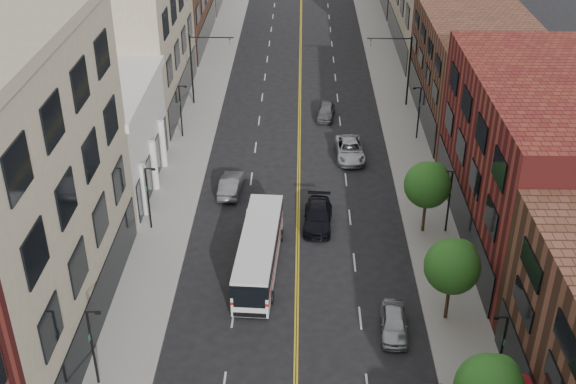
# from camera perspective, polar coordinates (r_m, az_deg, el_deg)

# --- Properties ---
(sidewalk_left) EXTENTS (4.00, 110.00, 0.15)m
(sidewalk_left) POSITION_cam_1_polar(r_m,az_deg,el_deg) (64.37, -8.08, 2.44)
(sidewalk_left) COLOR gray
(sidewalk_left) RESTS_ON ground
(sidewalk_right) EXTENTS (4.00, 110.00, 0.15)m
(sidewalk_right) POSITION_cam_1_polar(r_m,az_deg,el_deg) (64.31, 9.81, 2.26)
(sidewalk_right) COLOR gray
(sidewalk_right) RESTS_ON ground
(bldg_l_white) EXTENTS (10.00, 14.00, 8.00)m
(bldg_l_white) POSITION_cam_1_polar(r_m,az_deg,el_deg) (60.70, -15.44, 3.99)
(bldg_l_white) COLOR silver
(bldg_l_white) RESTS_ON ground
(bldg_l_far_a) EXTENTS (10.00, 20.00, 18.00)m
(bldg_l_far_a) POSITION_cam_1_polar(r_m,az_deg,el_deg) (74.34, -12.60, 13.23)
(bldg_l_far_a) COLOR gray
(bldg_l_far_a) RESTS_ON ground
(bldg_r_mid) EXTENTS (10.00, 22.00, 12.00)m
(bldg_r_mid) POSITION_cam_1_polar(r_m,az_deg,el_deg) (53.77, 19.27, 2.28)
(bldg_r_mid) COLOR maroon
(bldg_r_mid) RESTS_ON ground
(bldg_r_far_a) EXTENTS (10.00, 20.00, 10.00)m
(bldg_r_far_a) POSITION_cam_1_polar(r_m,az_deg,el_deg) (72.71, 14.65, 9.27)
(bldg_r_far_a) COLOR brown
(bldg_r_far_a) RESTS_ON ground
(tree_r_2) EXTENTS (3.40, 3.40, 5.59)m
(tree_r_2) POSITION_cam_1_polar(r_m,az_deg,el_deg) (44.51, 12.95, -5.61)
(tree_r_2) COLOR black
(tree_r_2) RESTS_ON sidewalk_right
(tree_r_3) EXTENTS (3.40, 3.40, 5.59)m
(tree_r_3) POSITION_cam_1_polar(r_m,az_deg,el_deg) (52.82, 11.05, 0.67)
(tree_r_3) COLOR black
(tree_r_3) RESTS_ON sidewalk_right
(lamp_l_1) EXTENTS (0.81, 0.55, 5.05)m
(lamp_l_1) POSITION_cam_1_polar(r_m,az_deg,el_deg) (41.05, -15.17, -11.49)
(lamp_l_1) COLOR black
(lamp_l_1) RESTS_ON sidewalk_left
(lamp_l_2) EXTENTS (0.81, 0.55, 5.05)m
(lamp_l_2) POSITION_cam_1_polar(r_m,az_deg,el_deg) (53.69, -10.96, -0.23)
(lamp_l_2) COLOR black
(lamp_l_2) RESTS_ON sidewalk_left
(lamp_l_3) EXTENTS (0.81, 0.55, 5.05)m
(lamp_l_3) POSITION_cam_1_polar(r_m,az_deg,el_deg) (67.76, -8.45, 6.56)
(lamp_l_3) COLOR black
(lamp_l_3) RESTS_ON sidewalk_left
(lamp_r_1) EXTENTS (0.81, 0.55, 5.05)m
(lamp_r_1) POSITION_cam_1_polar(r_m,az_deg,el_deg) (40.97, 16.47, -11.82)
(lamp_r_1) COLOR black
(lamp_r_1) RESTS_ON sidewalk_right
(lamp_r_2) EXTENTS (0.81, 0.55, 5.05)m
(lamp_r_2) POSITION_cam_1_polar(r_m,az_deg,el_deg) (53.62, 12.59, -0.46)
(lamp_r_2) COLOR black
(lamp_r_2) RESTS_ON sidewalk_right
(lamp_r_3) EXTENTS (0.81, 0.55, 5.05)m
(lamp_r_3) POSITION_cam_1_polar(r_m,az_deg,el_deg) (67.70, 10.28, 6.38)
(lamp_r_3) COLOR black
(lamp_r_3) RESTS_ON sidewalk_right
(signal_mast_left) EXTENTS (4.49, 0.18, 7.20)m
(signal_mast_left) POSITION_cam_1_polar(r_m,az_deg,el_deg) (74.41, -7.10, 10.20)
(signal_mast_left) COLOR black
(signal_mast_left) RESTS_ON sidewalk_left
(signal_mast_right) EXTENTS (4.49, 0.18, 7.20)m
(signal_mast_right) POSITION_cam_1_polar(r_m,az_deg,el_deg) (74.36, 9.02, 10.04)
(signal_mast_right) COLOR black
(signal_mast_right) RESTS_ON sidewalk_right
(city_bus) EXTENTS (3.09, 11.03, 2.80)m
(city_bus) POSITION_cam_1_polar(r_m,az_deg,el_deg) (49.15, -2.31, -4.56)
(city_bus) COLOR silver
(city_bus) RESTS_ON ground
(car_parked_far) EXTENTS (1.91, 4.17, 1.39)m
(car_parked_far) POSITION_cam_1_polar(r_m,az_deg,el_deg) (44.95, 8.38, -10.21)
(car_parked_far) COLOR #A4A6AB
(car_parked_far) RESTS_ON ground
(car_lane_behind) EXTENTS (1.85, 4.61, 1.49)m
(car_lane_behind) POSITION_cam_1_polar(r_m,az_deg,el_deg) (58.84, -4.53, 0.62)
(car_lane_behind) COLOR #505055
(car_lane_behind) RESTS_ON ground
(car_lane_a) EXTENTS (2.38, 5.29, 1.50)m
(car_lane_a) POSITION_cam_1_polar(r_m,az_deg,el_deg) (54.44, 2.38, -1.92)
(car_lane_a) COLOR black
(car_lane_a) RESTS_ON ground
(car_lane_b) EXTENTS (2.73, 5.55, 1.51)m
(car_lane_b) POSITION_cam_1_polar(r_m,az_deg,el_deg) (64.43, 4.91, 3.35)
(car_lane_b) COLOR #A6A9AD
(car_lane_b) RESTS_ON ground
(car_lane_c) EXTENTS (2.11, 4.24, 1.39)m
(car_lane_c) POSITION_cam_1_polar(r_m,az_deg,el_deg) (72.21, 3.02, 6.39)
(car_lane_c) COLOR #57565C
(car_lane_c) RESTS_ON ground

